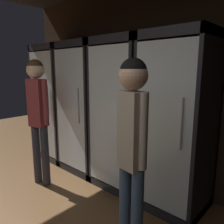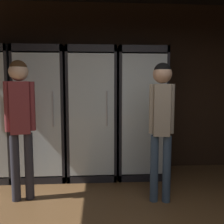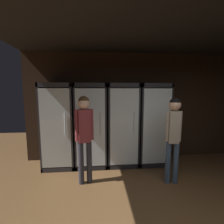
% 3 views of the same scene
% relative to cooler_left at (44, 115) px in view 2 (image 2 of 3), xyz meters
% --- Properties ---
extents(wall_back, '(6.00, 0.06, 2.80)m').
position_rel_cooler_left_xyz_m(wall_back, '(1.30, 0.34, 0.43)').
color(wall_back, black).
rests_on(wall_back, ground).
extents(cooler_left, '(0.73, 0.70, 2.00)m').
position_rel_cooler_left_xyz_m(cooler_left, '(0.00, 0.00, 0.00)').
color(cooler_left, black).
rests_on(cooler_left, ground).
extents(cooler_center, '(0.73, 0.70, 2.00)m').
position_rel_cooler_left_xyz_m(cooler_center, '(0.76, 0.00, 0.01)').
color(cooler_center, black).
rests_on(cooler_center, ground).
extents(cooler_right, '(0.73, 0.70, 2.00)m').
position_rel_cooler_left_xyz_m(cooler_right, '(1.52, 0.00, 0.00)').
color(cooler_right, black).
rests_on(cooler_right, ground).
extents(shopper_near, '(0.34, 0.23, 1.73)m').
position_rel_cooler_left_xyz_m(shopper_near, '(-0.09, -0.83, 0.12)').
color(shopper_near, '#2D2D38').
rests_on(shopper_near, ground).
extents(shopper_far, '(0.29, 0.22, 1.69)m').
position_rel_cooler_left_xyz_m(shopper_far, '(1.61, -0.98, 0.11)').
color(shopper_far, '#384C66').
rests_on(shopper_far, ground).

